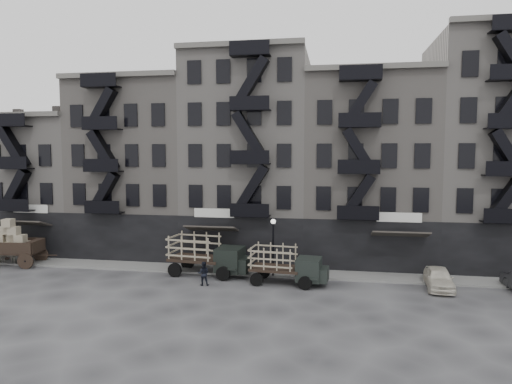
% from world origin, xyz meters
% --- Properties ---
extents(ground, '(140.00, 140.00, 0.00)m').
position_xyz_m(ground, '(0.00, 0.00, 0.00)').
color(ground, '#38383A').
rests_on(ground, ground).
extents(sidewalk, '(55.00, 2.50, 0.15)m').
position_xyz_m(sidewalk, '(0.00, 3.75, 0.07)').
color(sidewalk, slate).
rests_on(sidewalk, ground).
extents(building_west, '(10.00, 11.35, 13.20)m').
position_xyz_m(building_west, '(-20.00, 9.83, 6.00)').
color(building_west, gray).
rests_on(building_west, ground).
extents(building_midwest, '(10.00, 11.35, 16.20)m').
position_xyz_m(building_midwest, '(-10.00, 9.83, 7.50)').
color(building_midwest, gray).
rests_on(building_midwest, ground).
extents(building_center, '(10.00, 11.35, 18.20)m').
position_xyz_m(building_center, '(-0.00, 9.82, 8.50)').
color(building_center, gray).
rests_on(building_center, ground).
extents(building_mideast, '(10.00, 11.35, 16.20)m').
position_xyz_m(building_mideast, '(10.00, 9.83, 7.50)').
color(building_mideast, gray).
rests_on(building_mideast, ground).
extents(building_east, '(10.00, 11.35, 19.20)m').
position_xyz_m(building_east, '(20.00, 9.82, 9.00)').
color(building_east, gray).
rests_on(building_east, ground).
extents(lamp_post, '(0.36, 0.36, 4.28)m').
position_xyz_m(lamp_post, '(3.00, 2.60, 2.78)').
color(lamp_post, black).
rests_on(lamp_post, ground).
extents(horse, '(1.78, 0.82, 1.50)m').
position_xyz_m(horse, '(-18.62, 2.60, 0.75)').
color(horse, beige).
rests_on(horse, ground).
extents(wagon, '(4.71, 2.92, 3.77)m').
position_xyz_m(wagon, '(-18.13, 2.62, 2.15)').
color(wagon, black).
rests_on(wagon, ground).
extents(stake_truck_west, '(6.18, 2.99, 3.00)m').
position_xyz_m(stake_truck_west, '(-1.88, 2.43, 1.71)').
color(stake_truck_west, black).
rests_on(stake_truck_west, ground).
extents(stake_truck_east, '(5.45, 2.60, 2.65)m').
position_xyz_m(stake_truck_east, '(4.11, 1.12, 1.51)').
color(stake_truck_east, black).
rests_on(stake_truck_east, ground).
extents(car_east, '(1.96, 4.29, 1.43)m').
position_xyz_m(car_east, '(14.23, 1.81, 0.71)').
color(car_east, beige).
rests_on(car_east, ground).
extents(pedestrian_mid, '(0.90, 0.76, 1.65)m').
position_xyz_m(pedestrian_mid, '(-1.42, -0.14, 0.82)').
color(pedestrian_mid, black).
rests_on(pedestrian_mid, ground).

